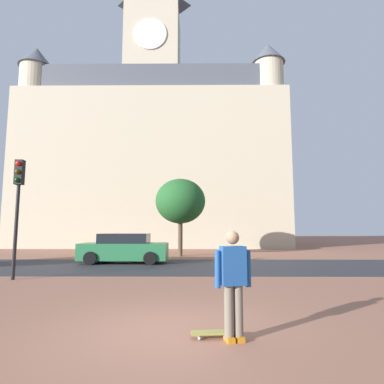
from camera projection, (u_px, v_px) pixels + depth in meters
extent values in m
plane|color=#93604C|center=(185.00, 265.00, 15.36)|extent=(120.00, 120.00, 0.00)
cube|color=#2D2D33|center=(185.00, 266.00, 14.68)|extent=(120.00, 6.34, 0.00)
cube|color=beige|center=(157.00, 177.00, 34.74)|extent=(25.65, 13.97, 14.79)
cube|color=#4C515B|center=(158.00, 103.00, 35.73)|extent=(23.60, 12.85, 2.40)
cube|color=beige|center=(153.00, 126.00, 35.42)|extent=(5.91, 5.91, 26.60)
cylinder|color=silver|center=(150.00, 34.00, 33.50)|extent=(3.55, 0.15, 3.55)
cylinder|color=beige|center=(31.00, 154.00, 29.53)|extent=(2.80, 2.80, 17.39)
cone|color=#4C515B|center=(36.00, 58.00, 30.65)|extent=(3.20, 3.20, 2.00)
cylinder|color=beige|center=(271.00, 153.00, 29.37)|extent=(2.80, 2.80, 17.67)
cone|color=#4C515B|center=(268.00, 54.00, 30.50)|extent=(3.20, 3.20, 2.00)
cylinder|color=#706656|center=(238.00, 311.00, 5.02)|extent=(0.15, 0.15, 0.82)
cube|color=orange|center=(239.00, 338.00, 4.97)|extent=(0.17, 0.28, 0.08)
cylinder|color=#706656|center=(229.00, 312.00, 4.98)|extent=(0.15, 0.15, 0.82)
cube|color=orange|center=(229.00, 339.00, 4.93)|extent=(0.17, 0.28, 0.08)
cube|color=#1E4C8E|center=(233.00, 266.00, 5.08)|extent=(0.44, 0.30, 0.62)
cylinder|color=#1E4C8E|center=(248.00, 268.00, 5.13)|extent=(0.09, 0.09, 0.59)
cylinder|color=#1E4C8E|center=(218.00, 269.00, 5.02)|extent=(0.09, 0.09, 0.59)
cube|color=black|center=(231.00, 264.00, 5.18)|extent=(0.30, 0.20, 0.40)
sphere|color=#9E7556|center=(233.00, 238.00, 5.13)|extent=(0.22, 0.22, 0.22)
cube|color=olive|center=(216.00, 332.00, 5.09)|extent=(0.81, 0.27, 0.03)
cylinder|color=silver|center=(199.00, 338.00, 4.99)|extent=(0.03, 0.06, 0.06)
cylinder|color=silver|center=(198.00, 335.00, 5.13)|extent=(0.03, 0.06, 0.06)
cylinder|color=silver|center=(234.00, 337.00, 5.03)|extent=(0.03, 0.06, 0.06)
cylinder|color=silver|center=(232.00, 334.00, 5.17)|extent=(0.03, 0.06, 0.06)
cube|color=#287042|center=(124.00, 251.00, 16.16)|extent=(4.43, 1.76, 0.83)
cube|color=black|center=(125.00, 238.00, 16.24)|extent=(2.48, 1.55, 0.49)
cylinder|color=black|center=(90.00, 258.00, 15.27)|extent=(0.64, 0.22, 0.64)
cylinder|color=black|center=(101.00, 255.00, 17.01)|extent=(0.64, 0.22, 0.64)
cylinder|color=black|center=(150.00, 258.00, 15.24)|extent=(0.64, 0.22, 0.64)
cylinder|color=black|center=(155.00, 255.00, 16.99)|extent=(0.64, 0.22, 0.64)
cylinder|color=black|center=(16.00, 231.00, 11.05)|extent=(0.12, 0.12, 3.33)
cube|color=black|center=(20.00, 172.00, 11.29)|extent=(0.28, 0.24, 0.90)
sphere|color=red|center=(18.00, 163.00, 11.20)|extent=(0.18, 0.18, 0.18)
sphere|color=#3C3306|center=(18.00, 172.00, 11.17)|extent=(0.18, 0.18, 0.18)
sphere|color=#06330C|center=(17.00, 180.00, 11.13)|extent=(0.18, 0.18, 0.18)
cylinder|color=brown|center=(180.00, 238.00, 20.20)|extent=(0.29, 0.29, 2.24)
ellipsoid|color=#235B28|center=(180.00, 201.00, 20.48)|extent=(3.25, 3.25, 2.92)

